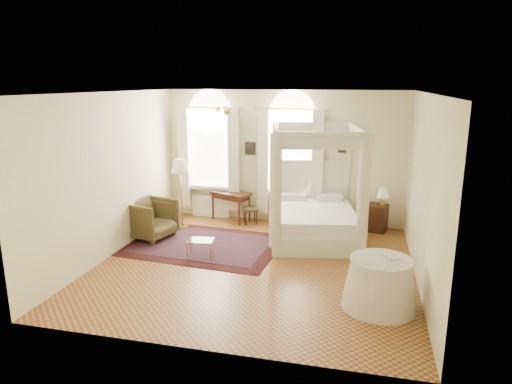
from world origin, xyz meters
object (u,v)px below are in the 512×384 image
armchair (150,219)px  coffee_table (200,242)px  nightstand (377,218)px  canopy_bed (314,215)px  floor_lamp (180,169)px  side_table (380,283)px  stool (250,210)px  writing_desk (231,196)px

armchair → coffee_table: armchair is taller
nightstand → coffee_table: nightstand is taller
canopy_bed → floor_lamp: canopy_bed is taller
side_table → stool: bearing=129.1°
stool → coffee_table: stool is taller
floor_lamp → stool: bearing=24.6°
canopy_bed → floor_lamp: bearing=177.8°
stool → writing_desk: bearing=166.5°
canopy_bed → side_table: (1.38, -2.93, -0.18)m
canopy_bed → writing_desk: (-2.23, 0.96, 0.06)m
stool → floor_lamp: (-1.55, -0.71, 1.11)m
writing_desk → side_table: 5.32m
canopy_bed → nightstand: 1.71m
stool → side_table: (3.06, -3.76, 0.05)m
stool → floor_lamp: size_ratio=0.28×
canopy_bed → stool: (-1.68, 0.83, -0.24)m
nightstand → floor_lamp: bearing=-169.7°
canopy_bed → coffee_table: canopy_bed is taller
writing_desk → side_table: (3.61, -3.90, -0.25)m
canopy_bed → stool: bearing=153.7°
writing_desk → stool: writing_desk is taller
stool → armchair: (-1.96, -1.57, 0.10)m
nightstand → writing_desk: size_ratio=0.57×
canopy_bed → side_table: canopy_bed is taller
nightstand → stool: bearing=-177.5°
writing_desk → armchair: size_ratio=1.16×
coffee_table → stool: bearing=79.7°
writing_desk → floor_lamp: bearing=-139.9°
floor_lamp → side_table: 5.63m
writing_desk → stool: (0.55, -0.13, -0.30)m
coffee_table → floor_lamp: size_ratio=0.35×
canopy_bed → nightstand: (1.39, 0.96, -0.26)m
writing_desk → floor_lamp: floor_lamp is taller
stool → nightstand: bearing=2.5°
coffee_table → side_table: side_table is taller
stool → armchair: 2.51m
writing_desk → floor_lamp: size_ratio=0.66×
side_table → canopy_bed: bearing=115.1°
armchair → side_table: (5.02, -2.20, -0.05)m
writing_desk → floor_lamp: (-1.00, -0.84, 0.81)m
canopy_bed → floor_lamp: (-3.23, 0.12, 0.88)m
nightstand → side_table: bearing=-90.2°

